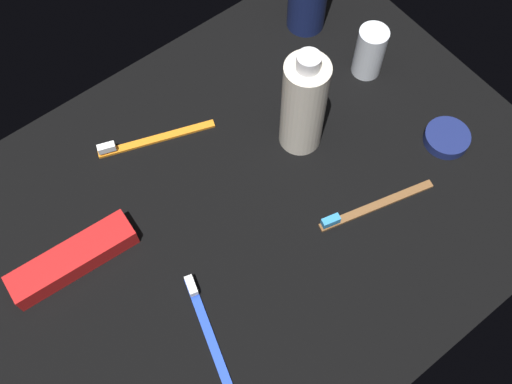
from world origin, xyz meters
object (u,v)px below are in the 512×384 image
object	(u,v)px
toothbrush_blue	(208,332)
toothpaste_box_red	(73,259)
toothbrush_brown	(370,207)
bodywash_bottle	(304,104)
deodorant_stick	(370,52)
cream_tin_left	(447,138)
toothbrush_orange	(149,139)

from	to	relation	value
toothbrush_blue	toothpaste_box_red	xyz separation A→B (cm)	(-8.72, 18.93, 0.99)
toothbrush_brown	bodywash_bottle	bearing A→B (deg)	90.84
deodorant_stick	toothbrush_brown	xyz separation A→B (cm)	(-16.41, -18.80, -3.82)
bodywash_bottle	toothbrush_blue	size ratio (longest dim) A/B	1.08
deodorant_stick	toothbrush_blue	xyz separation A→B (cm)	(-45.07, -19.13, -3.82)
toothpaste_box_red	cream_tin_left	xyz separation A→B (cm)	(54.25, -17.22, -0.78)
toothpaste_box_red	toothbrush_brown	bearing A→B (deg)	-22.82
toothbrush_brown	deodorant_stick	bearing A→B (deg)	48.87
cream_tin_left	toothbrush_orange	bearing A→B (deg)	142.32
toothbrush_blue	toothbrush_orange	size ratio (longest dim) A/B	1.02
deodorant_stick	toothbrush_orange	world-z (taller)	deodorant_stick
deodorant_stick	toothbrush_orange	distance (cm)	36.58
toothbrush_orange	toothbrush_brown	size ratio (longest dim) A/B	0.98
bodywash_bottle	cream_tin_left	xyz separation A→B (cm)	(17.10, -13.98, -7.88)
toothbrush_orange	cream_tin_left	size ratio (longest dim) A/B	2.54
deodorant_stick	cream_tin_left	distance (cm)	17.79
bodywash_bottle	deodorant_stick	distance (cm)	17.52
toothbrush_blue	toothbrush_brown	size ratio (longest dim) A/B	0.99
toothbrush_orange	deodorant_stick	bearing A→B (deg)	-15.90
bodywash_bottle	toothbrush_brown	xyz separation A→B (cm)	(0.22, -15.36, -8.09)
toothbrush_blue	toothbrush_brown	bearing A→B (deg)	0.66
deodorant_stick	cream_tin_left	size ratio (longest dim) A/B	1.30
bodywash_bottle	toothbrush_blue	distance (cm)	33.47
deodorant_stick	toothbrush_brown	size ratio (longest dim) A/B	0.50
toothpaste_box_red	toothbrush_blue	bearing A→B (deg)	-61.65
bodywash_bottle	toothbrush_orange	size ratio (longest dim) A/B	1.09
toothbrush_orange	toothbrush_brown	bearing A→B (deg)	-57.15
bodywash_bottle	deodorant_stick	xyz separation A→B (cm)	(16.64, 3.43, -4.27)
cream_tin_left	toothbrush_brown	bearing A→B (deg)	-175.31
bodywash_bottle	toothbrush_brown	bearing A→B (deg)	-89.16
toothbrush_brown	toothbrush_blue	bearing A→B (deg)	-179.34
deodorant_stick	cream_tin_left	world-z (taller)	deodorant_stick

